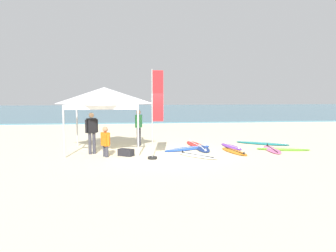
% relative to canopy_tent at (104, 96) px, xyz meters
% --- Properties ---
extents(ground_plane, '(80.00, 80.00, 0.00)m').
position_rel_canopy_tent_xyz_m(ground_plane, '(2.59, -1.35, -2.39)').
color(ground_plane, beige).
extents(sea, '(80.00, 36.00, 0.10)m').
position_rel_canopy_tent_xyz_m(sea, '(2.59, 29.74, -2.34)').
color(sea, teal).
rests_on(sea, ground).
extents(canopy_tent, '(2.97, 2.97, 2.75)m').
position_rel_canopy_tent_xyz_m(canopy_tent, '(0.00, 0.00, 0.00)').
color(canopy_tent, '#B7B7BC').
rests_on(canopy_tent, ground).
extents(surfboard_purple, '(0.78, 1.88, 0.19)m').
position_rel_canopy_tent_xyz_m(surfboard_purple, '(5.73, 0.22, -2.35)').
color(surfboard_purple, purple).
rests_on(surfboard_purple, ground).
extents(surfboard_pink, '(0.86, 2.08, 0.19)m').
position_rel_canopy_tent_xyz_m(surfboard_pink, '(7.29, -0.70, -2.35)').
color(surfboard_pink, pink).
rests_on(surfboard_pink, ground).
extents(surfboard_teal, '(2.55, 1.91, 0.19)m').
position_rel_canopy_tent_xyz_m(surfboard_teal, '(7.55, 0.97, -2.35)').
color(surfboard_teal, '#19847F').
rests_on(surfboard_teal, ground).
extents(surfboard_navy, '(0.65, 2.15, 0.19)m').
position_rel_canopy_tent_xyz_m(surfboard_navy, '(4.29, -0.06, -2.35)').
color(surfboard_navy, navy).
rests_on(surfboard_navy, ground).
extents(surfboard_orange, '(0.89, 1.99, 0.19)m').
position_rel_canopy_tent_xyz_m(surfboard_orange, '(5.49, -0.98, -2.35)').
color(surfboard_orange, orange).
rests_on(surfboard_orange, ground).
extents(surfboard_white, '(1.60, 1.71, 0.19)m').
position_rel_canopy_tent_xyz_m(surfboard_white, '(3.73, -1.71, -2.35)').
color(surfboard_white, white).
rests_on(surfboard_white, ground).
extents(surfboard_blue, '(2.52, 1.81, 0.19)m').
position_rel_canopy_tent_xyz_m(surfboard_blue, '(3.66, -0.05, -2.35)').
color(surfboard_blue, blue).
rests_on(surfboard_blue, ground).
extents(surfboard_lime, '(2.37, 1.14, 0.19)m').
position_rel_canopy_tent_xyz_m(surfboard_lime, '(7.81, -0.67, -2.35)').
color(surfboard_lime, '#7AD12D').
rests_on(surfboard_lime, ground).
extents(surfboard_red, '(0.82, 2.18, 0.19)m').
position_rel_canopy_tent_xyz_m(surfboard_red, '(4.17, 0.97, -2.35)').
color(surfboard_red, red).
rests_on(surfboard_red, ground).
extents(person_green, '(0.34, 0.52, 1.71)m').
position_rel_canopy_tent_xyz_m(person_green, '(1.48, 1.06, -1.40)').
color(person_green, '#383842').
rests_on(person_green, ground).
extents(person_black, '(0.49, 0.37, 1.71)m').
position_rel_canopy_tent_xyz_m(person_black, '(-0.47, -0.72, -1.40)').
color(person_black, '#383842').
rests_on(person_black, ground).
extents(person_orange, '(0.38, 0.47, 1.20)m').
position_rel_canopy_tent_xyz_m(person_orange, '(0.14, -1.38, -1.73)').
color(person_orange, '#383842').
rests_on(person_orange, ground).
extents(banner_flag, '(0.60, 0.36, 3.40)m').
position_rel_canopy_tent_xyz_m(banner_flag, '(2.07, -1.96, -0.81)').
color(banner_flag, '#99999E').
rests_on(banner_flag, ground).
extents(gear_bag_near_tent, '(0.68, 0.58, 0.28)m').
position_rel_canopy_tent_xyz_m(gear_bag_near_tent, '(0.93, -1.27, -2.25)').
color(gear_bag_near_tent, '#232328').
rests_on(gear_bag_near_tent, ground).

